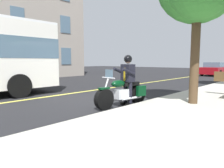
# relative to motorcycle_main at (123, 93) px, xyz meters

# --- Properties ---
(ground_plane) EXTENTS (80.00, 80.00, 0.00)m
(ground_plane) POSITION_rel_motorcycle_main_xyz_m (-0.22, -1.53, -0.45)
(ground_plane) COLOR black
(sidewalk_curb) EXTENTS (60.00, 5.00, 0.15)m
(sidewalk_curb) POSITION_rel_motorcycle_main_xyz_m (-0.22, 2.97, -0.38)
(sidewalk_curb) COLOR #B2ADA0
(sidewalk_curb) RESTS_ON ground_plane
(lane_center_stripe) EXTENTS (60.00, 0.16, 0.01)m
(lane_center_stripe) POSITION_rel_motorcycle_main_xyz_m (-0.22, -3.53, -0.45)
(lane_center_stripe) COLOR #E5DB4C
(lane_center_stripe) RESTS_ON ground_plane
(motorcycle_main) EXTENTS (2.22, 0.76, 1.26)m
(motorcycle_main) POSITION_rel_motorcycle_main_xyz_m (0.00, 0.00, 0.00)
(motorcycle_main) COLOR black
(motorcycle_main) RESTS_ON ground_plane
(rider_main) EXTENTS (0.67, 0.60, 1.74)m
(rider_main) POSITION_rel_motorcycle_main_xyz_m (-0.19, 0.02, 0.58)
(rider_main) COLOR black
(rider_main) RESTS_ON ground_plane
(car_silver) EXTENTS (4.60, 1.92, 1.40)m
(car_silver) POSITION_rel_motorcycle_main_xyz_m (-18.12, -2.28, 0.24)
(car_silver) COLOR maroon
(car_silver) RESTS_ON ground_plane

